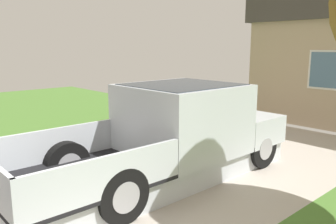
# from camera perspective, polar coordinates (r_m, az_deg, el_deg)

# --- Properties ---
(pickup_truck) EXTENTS (2.09, 5.53, 1.72)m
(pickup_truck) POSITION_cam_1_polar(r_m,az_deg,el_deg) (6.45, 1.23, -3.97)
(pickup_truck) COLOR silver
(pickup_truck) RESTS_ON ground
(person_with_hat) EXTENTS (0.49, 0.47, 1.62)m
(person_with_hat) POSITION_cam_1_polar(r_m,az_deg,el_deg) (7.59, -3.24, -0.62)
(person_with_hat) COLOR black
(person_with_hat) RESTS_ON ground
(handbag) EXTENTS (0.39, 0.18, 0.46)m
(handbag) POSITION_cam_1_polar(r_m,az_deg,el_deg) (7.67, -5.35, -6.37)
(handbag) COLOR #B24C56
(handbag) RESTS_ON ground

